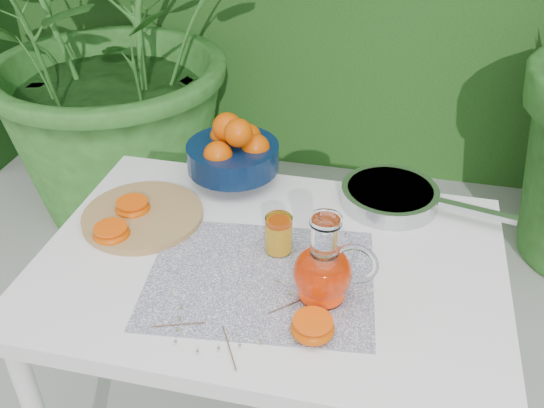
% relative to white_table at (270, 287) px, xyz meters
% --- Properties ---
extents(potted_plant_left, '(2.31, 2.31, 1.65)m').
position_rel_white_table_xyz_m(potted_plant_left, '(-0.93, 1.21, 0.15)').
color(potted_plant_left, '#2C591E').
rests_on(potted_plant_left, ground).
extents(white_table, '(1.00, 0.70, 0.75)m').
position_rel_white_table_xyz_m(white_table, '(0.00, 0.00, 0.00)').
color(white_table, white).
rests_on(white_table, ground).
extents(placemat, '(0.50, 0.41, 0.00)m').
position_rel_white_table_xyz_m(placemat, '(-0.00, -0.07, 0.08)').
color(placemat, '#0B0D3F').
rests_on(placemat, white_table).
extents(cutting_board, '(0.31, 0.31, 0.02)m').
position_rel_white_table_xyz_m(cutting_board, '(-0.33, 0.08, 0.09)').
color(cutting_board, tan).
rests_on(cutting_board, white_table).
extents(fruit_bowl, '(0.31, 0.31, 0.19)m').
position_rel_white_table_xyz_m(fruit_bowl, '(-0.16, 0.30, 0.17)').
color(fruit_bowl, black).
rests_on(fruit_bowl, white_table).
extents(juice_pitcher, '(0.17, 0.12, 0.19)m').
position_rel_white_table_xyz_m(juice_pitcher, '(0.13, -0.09, 0.15)').
color(juice_pitcher, white).
rests_on(juice_pitcher, white_table).
extents(juice_tumbler, '(0.08, 0.08, 0.09)m').
position_rel_white_table_xyz_m(juice_tumbler, '(0.01, 0.03, 0.13)').
color(juice_tumbler, white).
rests_on(juice_tumbler, white_table).
extents(saute_pan, '(0.43, 0.28, 0.04)m').
position_rel_white_table_xyz_m(saute_pan, '(0.24, 0.28, 0.11)').
color(saute_pan, '#B1B1B6').
rests_on(saute_pan, white_table).
extents(orange_halves, '(0.59, 0.39, 0.04)m').
position_rel_white_table_xyz_m(orange_halves, '(-0.20, -0.04, 0.10)').
color(orange_halves, '#D14402').
rests_on(orange_halves, white_table).
extents(thyme_sprigs, '(0.30, 0.25, 0.01)m').
position_rel_white_table_xyz_m(thyme_sprigs, '(-0.01, -0.21, 0.09)').
color(thyme_sprigs, brown).
rests_on(thyme_sprigs, white_table).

